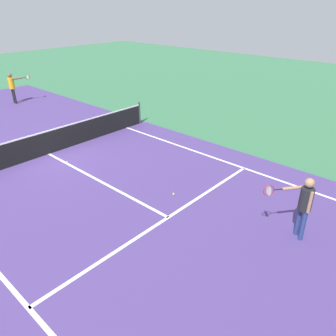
{
  "coord_description": "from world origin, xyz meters",
  "views": [
    {
      "loc": [
        -5.6,
        -11.46,
        5.39
      ],
      "look_at": [
        0.81,
        -5.66,
        1.0
      ],
      "focal_mm": 35.01,
      "sensor_mm": 36.0,
      "label": 1
    }
  ],
  "objects_px": {
    "net": "(47,142)",
    "player_near": "(304,202)",
    "player_far": "(12,85)",
    "tennis_ball_near_net": "(67,162)",
    "tennis_ball_mid_court": "(174,194)"
  },
  "relations": [
    {
      "from": "net",
      "to": "tennis_ball_near_net",
      "type": "height_order",
      "value": "net"
    },
    {
      "from": "player_far",
      "to": "tennis_ball_mid_court",
      "type": "xyz_separation_m",
      "value": [
        -1.52,
        -13.85,
        -1.07
      ]
    },
    {
      "from": "net",
      "to": "player_near",
      "type": "height_order",
      "value": "player_near"
    },
    {
      "from": "net",
      "to": "tennis_ball_mid_court",
      "type": "xyz_separation_m",
      "value": [
        1.0,
        -5.72,
        -0.46
      ]
    },
    {
      "from": "tennis_ball_near_net",
      "to": "tennis_ball_mid_court",
      "type": "height_order",
      "value": "same"
    },
    {
      "from": "player_far",
      "to": "tennis_ball_near_net",
      "type": "distance_m",
      "value": 9.76
    },
    {
      "from": "net",
      "to": "tennis_ball_mid_court",
      "type": "distance_m",
      "value": 5.82
    },
    {
      "from": "player_near",
      "to": "player_far",
      "type": "relative_size",
      "value": 0.97
    },
    {
      "from": "tennis_ball_near_net",
      "to": "tennis_ball_mid_court",
      "type": "bearing_deg",
      "value": -77.76
    },
    {
      "from": "player_near",
      "to": "player_far",
      "type": "distance_m",
      "value": 17.58
    },
    {
      "from": "player_near",
      "to": "tennis_ball_near_net",
      "type": "xyz_separation_m",
      "value": [
        -1.56,
        8.18,
        -1.03
      ]
    },
    {
      "from": "player_far",
      "to": "net",
      "type": "bearing_deg",
      "value": -107.22
    },
    {
      "from": "player_far",
      "to": "tennis_ball_near_net",
      "type": "bearing_deg",
      "value": -104.87
    },
    {
      "from": "net",
      "to": "tennis_ball_near_net",
      "type": "bearing_deg",
      "value": -88.47
    },
    {
      "from": "tennis_ball_near_net",
      "to": "player_near",
      "type": "bearing_deg",
      "value": -79.19
    }
  ]
}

